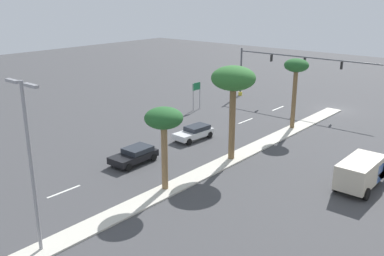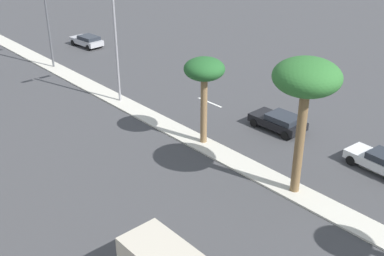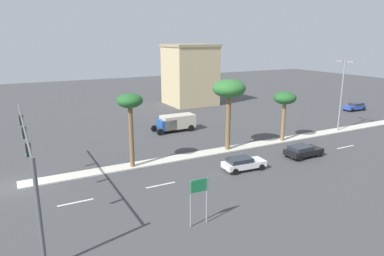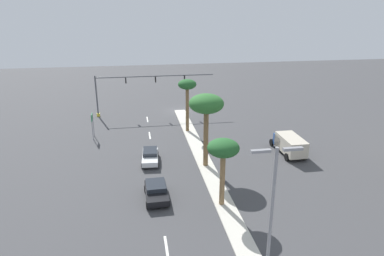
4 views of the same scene
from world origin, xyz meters
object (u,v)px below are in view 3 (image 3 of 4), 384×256
Objects in this scene: commercial_building at (190,75)px; street_lamp_right at (342,90)px; sedan_black_far at (303,151)px; sedan_white_near at (243,163)px; palm_tree_far at (285,100)px; palm_tree_right at (130,105)px; box_truck at (175,122)px; directional_road_sign at (199,192)px; traffic_signal_gantry at (30,164)px; sedan_blue_left at (355,106)px; palm_tree_center at (229,91)px.

commercial_building reaches higher than street_lamp_right.
sedan_white_near is (0.14, -8.15, -0.00)m from sedan_black_far.
sedan_white_near is (5.83, -10.32, -4.59)m from palm_tree_far.
palm_tree_right reaches higher than box_truck.
box_truck is at bearing -137.55° from palm_tree_far.
directional_road_sign is at bearing -56.01° from palm_tree_far.
traffic_signal_gantry reaches higher than box_truck.
street_lamp_right is 22.10m from sedan_white_near.
sedan_blue_left is (-14.61, 35.22, 0.03)m from sedan_white_near.
traffic_signal_gantry is at bearing -85.32° from sedan_black_far.
palm_tree_right reaches higher than sedan_white_near.
sedan_white_near is (5.79, 9.44, -5.67)m from palm_tree_right.
traffic_signal_gantry is 3.23× the size of box_truck.
sedan_black_far is (5.69, -2.17, -4.58)m from palm_tree_far.
sedan_blue_left is (-21.78, 44.17, -1.71)m from directional_road_sign.
palm_tree_far is at bearing 88.56° from palm_tree_center.
directional_road_sign is at bearing 63.14° from traffic_signal_gantry.
palm_tree_center is at bearing 139.86° from directional_road_sign.
palm_tree_center is 1.97× the size of sedan_blue_left.
directional_road_sign is 0.82× the size of sedan_blue_left.
palm_tree_far is at bearing 159.10° from sedan_black_far.
street_lamp_right is 2.20× the size of sedan_white_near.
palm_tree_right is at bearing -78.82° from sedan_blue_left.
traffic_signal_gantry reaches higher than palm_tree_far.
commercial_building reaches higher than palm_tree_far.
commercial_building is 29.95m from palm_tree_center.
commercial_building reaches higher than palm_tree_right.
street_lamp_right is 14.70m from sedan_black_far.
directional_road_sign is at bearing -66.86° from sedan_black_far.
sedan_black_far is (-2.22, 27.15, -3.84)m from traffic_signal_gantry.
palm_tree_far reaches higher than sedan_black_far.
palm_tree_right is at bearing -107.78° from sedan_black_far.
palm_tree_far is (-7.91, 29.33, 0.75)m from traffic_signal_gantry.
palm_tree_far is at bearing 105.10° from traffic_signal_gantry.
palm_tree_right is 19.33m from sedan_black_far.
palm_tree_far is 1.46× the size of sedan_black_far.
traffic_signal_gantry is at bearing -116.86° from directional_road_sign.
sedan_white_near is (-7.17, 8.96, -1.74)m from directional_road_sign.
commercial_building is at bearing -162.97° from street_lamp_right.
directional_road_sign is at bearing -66.05° from street_lamp_right.
palm_tree_right is 11.64m from palm_tree_center.
palm_tree_center is 34.70m from sedan_blue_left.
commercial_building is 1.87× the size of palm_tree_far.
street_lamp_right reaches higher than box_truck.
street_lamp_right is at bearing -59.37° from sedan_blue_left.
box_truck is at bearing -33.34° from commercial_building.
sedan_white_near is at bearing -19.23° from commercial_building.
palm_tree_right is at bearing 129.46° from traffic_signal_gantry.
commercial_building is 2.73× the size of sedan_black_far.
box_truck is at bearing 134.10° from traffic_signal_gantry.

